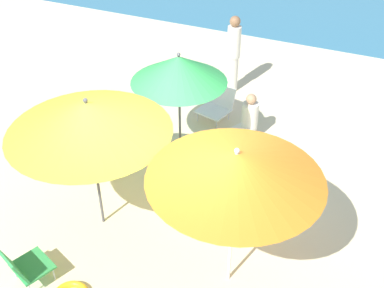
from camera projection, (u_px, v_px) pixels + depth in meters
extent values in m
plane|color=beige|center=(178.00, 221.00, 6.98)|extent=(40.00, 40.00, 0.00)
cylinder|color=silver|center=(232.00, 222.00, 5.55)|extent=(0.04, 0.04, 2.03)
cone|color=orange|center=(236.00, 166.00, 5.06)|extent=(1.99, 1.99, 0.35)
sphere|color=silver|center=(237.00, 151.00, 4.94)|extent=(0.06, 0.06, 0.06)
cylinder|color=#4C4C51|center=(180.00, 108.00, 7.79)|extent=(0.04, 0.04, 1.86)
cone|color=green|center=(179.00, 69.00, 7.38)|extent=(1.55, 1.55, 0.44)
sphere|color=#4C4C51|center=(179.00, 55.00, 7.23)|extent=(0.06, 0.06, 0.06)
cylinder|color=#4C4C51|center=(95.00, 167.00, 6.39)|extent=(0.04, 0.04, 2.03)
cone|color=yellow|center=(88.00, 117.00, 5.92)|extent=(2.14, 2.14, 0.42)
sphere|color=#4C4C51|center=(85.00, 100.00, 5.78)|extent=(0.06, 0.06, 0.06)
cube|color=white|center=(213.00, 111.00, 9.09)|extent=(0.66, 0.63, 0.03)
cube|color=white|center=(222.00, 96.00, 9.14)|extent=(0.58, 0.28, 0.40)
cylinder|color=silver|center=(216.00, 124.00, 8.91)|extent=(0.02, 0.02, 0.20)
cylinder|color=silver|center=(198.00, 117.00, 9.13)|extent=(0.02, 0.02, 0.20)
cylinder|color=silver|center=(229.00, 115.00, 9.18)|extent=(0.02, 0.02, 0.20)
cylinder|color=silver|center=(210.00, 108.00, 9.40)|extent=(0.02, 0.02, 0.20)
cube|color=gold|center=(103.00, 156.00, 7.84)|extent=(0.62, 0.59, 0.03)
cube|color=gold|center=(105.00, 140.00, 7.94)|extent=(0.50, 0.29, 0.31)
cylinder|color=silver|center=(113.00, 170.00, 7.77)|extent=(0.02, 0.02, 0.25)
cylinder|color=silver|center=(90.00, 169.00, 7.79)|extent=(0.02, 0.02, 0.25)
cylinder|color=silver|center=(117.00, 157.00, 8.05)|extent=(0.02, 0.02, 0.25)
cylinder|color=silver|center=(95.00, 156.00, 8.07)|extent=(0.02, 0.02, 0.25)
cube|color=#33934C|center=(32.00, 266.00, 6.00)|extent=(0.59, 0.57, 0.03)
cube|color=#33934C|center=(12.00, 265.00, 5.74)|extent=(0.50, 0.32, 0.42)
cylinder|color=silver|center=(38.00, 257.00, 6.28)|extent=(0.02, 0.02, 0.23)
cylinder|color=silver|center=(54.00, 273.00, 6.06)|extent=(0.02, 0.02, 0.23)
cylinder|color=silver|center=(15.00, 272.00, 6.09)|extent=(0.02, 0.02, 0.23)
cylinder|color=silver|center=(232.00, 74.00, 9.96)|extent=(0.23, 0.23, 0.78)
cylinder|color=silver|center=(234.00, 42.00, 9.55)|extent=(0.27, 0.27, 0.65)
sphere|color=#896042|center=(235.00, 21.00, 9.30)|extent=(0.22, 0.22, 0.22)
cube|color=silver|center=(242.00, 131.00, 8.51)|extent=(0.42, 0.45, 0.12)
cylinder|color=tan|center=(235.00, 139.00, 8.49)|extent=(0.12, 0.12, 0.23)
cylinder|color=silver|center=(250.00, 116.00, 8.45)|extent=(0.29, 0.29, 0.50)
sphere|color=tan|center=(251.00, 99.00, 8.25)|extent=(0.19, 0.19, 0.19)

